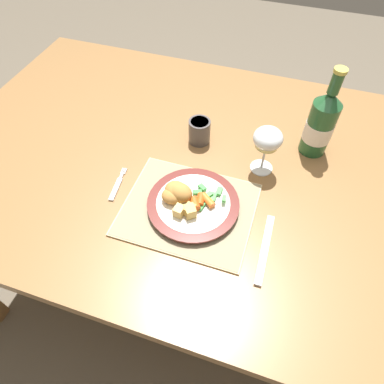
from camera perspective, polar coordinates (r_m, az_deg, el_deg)
ground_plane at (r=1.64m, az=0.49°, el=-12.77°), size 6.00×6.00×0.00m
dining_table at (r=1.08m, az=0.72°, el=2.83°), size 1.58×1.03×0.74m
placemat at (r=0.91m, az=-0.59°, el=-2.85°), size 0.34×0.28×0.01m
dinner_plate at (r=0.90m, az=0.20°, el=-2.03°), size 0.24×0.24×0.02m
breaded_croquettes at (r=0.88m, az=-2.53°, el=-0.11°), size 0.09×0.09×0.05m
green_beans_pile at (r=0.90m, az=2.81°, el=-0.62°), size 0.09×0.09×0.02m
glazed_carrots at (r=0.88m, az=1.47°, el=-1.60°), size 0.07×0.06×0.02m
fork at (r=0.98m, az=-12.40°, el=0.93°), size 0.03×0.12×0.01m
table_knife at (r=0.85m, az=11.83°, el=-10.21°), size 0.02×0.20×0.01m
wine_glass at (r=0.95m, az=12.48°, el=8.43°), size 0.08×0.08×0.15m
bottle at (r=1.06m, az=20.67°, el=10.62°), size 0.08×0.08×0.27m
roast_potatoes at (r=0.86m, az=-0.89°, el=-3.15°), size 0.06×0.04×0.03m
drinking_cup at (r=1.06m, az=1.25°, el=10.19°), size 0.07×0.07×0.08m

